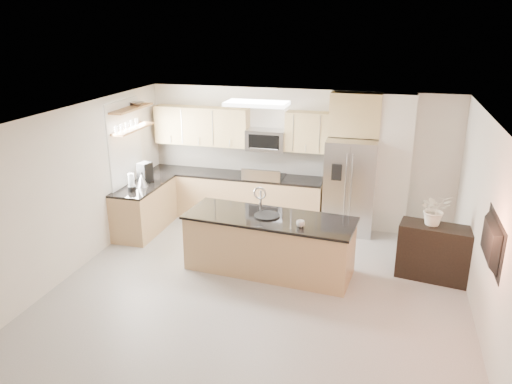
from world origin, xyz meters
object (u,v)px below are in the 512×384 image
(refrigerator, at_px, (350,186))
(bowl, at_px, (137,103))
(platter, at_px, (267,215))
(range, at_px, (264,198))
(television, at_px, (486,241))
(microwave, at_px, (266,140))
(flower_vase, at_px, (436,202))
(credenza, at_px, (435,252))
(kettle, at_px, (142,180))
(coffee_maker, at_px, (145,173))
(blender, at_px, (131,184))
(island, at_px, (269,244))
(cup, at_px, (300,224))

(refrigerator, height_order, bowl, bowl)
(refrigerator, bearing_deg, platter, -119.59)
(range, bearing_deg, television, -41.64)
(microwave, distance_m, flower_vase, 3.50)
(credenza, xyz_separation_m, television, (0.39, -1.52, 0.91))
(kettle, distance_m, coffee_maker, 0.28)
(platter, relative_size, blender, 1.21)
(island, xyz_separation_m, bowl, (-2.85, 1.30, 1.91))
(blender, bearing_deg, range, 35.35)
(island, distance_m, cup, 0.78)
(island, xyz_separation_m, credenza, (2.53, 0.42, -0.03))
(island, relative_size, coffee_maker, 7.26)
(kettle, bearing_deg, credenza, -4.68)
(cup, height_order, platter, cup)
(refrigerator, distance_m, flower_vase, 2.08)
(range, xyz_separation_m, credenza, (3.12, -1.60, -0.04))
(microwave, relative_size, blender, 2.27)
(microwave, distance_m, island, 2.51)
(microwave, distance_m, refrigerator, 1.82)
(range, relative_size, coffee_maker, 3.03)
(flower_vase, bearing_deg, cup, -159.11)
(bowl, bearing_deg, microwave, 20.66)
(coffee_maker, relative_size, flower_vase, 0.51)
(refrigerator, bearing_deg, coffee_maker, -167.01)
(blender, bearing_deg, flower_vase, -0.84)
(refrigerator, distance_m, platter, 2.25)
(range, relative_size, refrigerator, 0.64)
(credenza, distance_m, bowl, 5.78)
(blender, bearing_deg, kettle, 80.26)
(island, distance_m, platter, 0.47)
(bowl, xyz_separation_m, flower_vase, (5.30, -0.82, -1.13))
(refrigerator, xyz_separation_m, kettle, (-3.68, -1.13, 0.15))
(bowl, bearing_deg, refrigerator, 9.84)
(island, height_order, flower_vase, flower_vase)
(platter, height_order, kettle, kettle)
(credenza, bearing_deg, kettle, -175.62)
(cup, xyz_separation_m, flower_vase, (1.92, 0.73, 0.28))
(range, relative_size, platter, 2.81)
(refrigerator, distance_m, television, 3.62)
(blender, xyz_separation_m, flower_vase, (5.13, -0.08, 0.18))
(cup, height_order, television, television)
(refrigerator, relative_size, television, 1.65)
(microwave, distance_m, television, 4.79)
(refrigerator, height_order, island, refrigerator)
(blender, distance_m, kettle, 0.30)
(kettle, bearing_deg, blender, -99.74)
(blender, bearing_deg, cup, -14.15)
(platter, relative_size, bowl, 1.25)
(coffee_maker, bearing_deg, blender, -87.95)
(coffee_maker, bearing_deg, microwave, 26.32)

